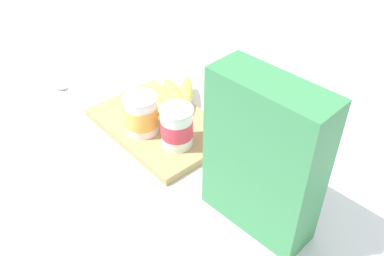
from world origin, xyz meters
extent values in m
plane|color=white|center=(0.00, 0.00, 0.00)|extent=(2.40, 2.40, 0.00)
cube|color=tan|center=(0.00, 0.00, 0.01)|extent=(0.32, 0.21, 0.02)
cube|color=#38844C|center=(-0.33, 0.03, 0.15)|extent=(0.20, 0.09, 0.29)
cylinder|color=white|center=(-0.09, 0.02, 0.06)|extent=(0.07, 0.07, 0.09)
cylinder|color=#DB384C|center=(-0.09, 0.02, 0.06)|extent=(0.07, 0.07, 0.04)
cylinder|color=silver|center=(-0.09, 0.02, 0.11)|extent=(0.07, 0.07, 0.00)
cylinder|color=white|center=(0.00, 0.05, 0.06)|extent=(0.07, 0.07, 0.09)
cylinder|color=gold|center=(0.00, 0.05, 0.06)|extent=(0.07, 0.07, 0.05)
cylinder|color=silver|center=(0.00, 0.05, 0.11)|extent=(0.08, 0.08, 0.00)
ellipsoid|color=#E7D451|center=(0.03, -0.10, 0.04)|extent=(0.14, 0.14, 0.03)
ellipsoid|color=#E7D451|center=(0.04, -0.07, 0.04)|extent=(0.16, 0.10, 0.04)
ellipsoid|color=#E7D451|center=(0.04, -0.05, 0.04)|extent=(0.16, 0.04, 0.04)
ellipsoid|color=#E7D451|center=(0.05, -0.02, 0.04)|extent=(0.18, 0.09, 0.03)
cylinder|color=brown|center=(-0.03, -0.04, 0.03)|extent=(0.01, 0.01, 0.02)
cylinder|color=silver|center=(0.25, 0.06, 0.00)|extent=(0.10, 0.07, 0.01)
ellipsoid|color=silver|center=(0.30, 0.09, 0.01)|extent=(0.04, 0.04, 0.01)
camera|label=1|loc=(-0.64, 0.46, 0.62)|focal=39.83mm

